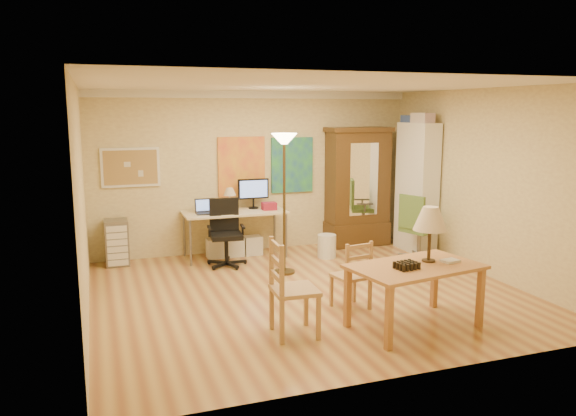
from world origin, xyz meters
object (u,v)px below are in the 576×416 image
object	(u,v)px
bookshelf	(417,188)
computer_desk	(236,229)
office_chair_black	(226,248)
dining_table	(421,252)
armoire	(357,194)
office_chair_green	(418,242)

from	to	relation	value
bookshelf	computer_desk	bearing A→B (deg)	167.76
office_chair_black	dining_table	bearing A→B (deg)	-64.39
bookshelf	office_chair_black	bearing A→B (deg)	177.42
computer_desk	bookshelf	distance (m)	3.12
computer_desk	office_chair_black	xyz separation A→B (m)	(-0.29, -0.50, -0.19)
armoire	bookshelf	world-z (taller)	bookshelf
computer_desk	office_chair_green	bearing A→B (deg)	-23.53
office_chair_black	computer_desk	bearing A→B (deg)	60.11
dining_table	armoire	world-z (taller)	armoire
dining_table	office_chair_green	world-z (taller)	dining_table
office_chair_black	bookshelf	world-z (taller)	bookshelf
dining_table	bookshelf	xyz separation A→B (m)	(1.78, 2.96, 0.24)
office_chair_green	armoire	world-z (taller)	armoire
office_chair_black	office_chair_green	distance (m)	3.07
computer_desk	bookshelf	bearing A→B (deg)	-12.24
bookshelf	office_chair_green	bearing A→B (deg)	-117.37
office_chair_green	office_chair_black	bearing A→B (deg)	167.22
dining_table	computer_desk	xyz separation A→B (m)	(-1.20, 3.61, -0.38)
dining_table	armoire	distance (m)	3.83
bookshelf	armoire	bearing A→B (deg)	135.74
armoire	bookshelf	distance (m)	1.06
computer_desk	armoire	xyz separation A→B (m)	(2.24, 0.08, 0.45)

